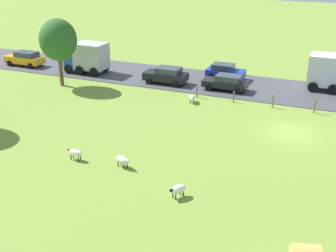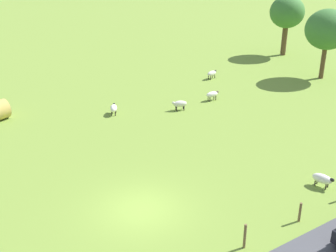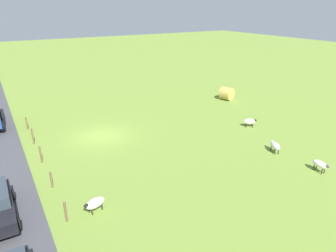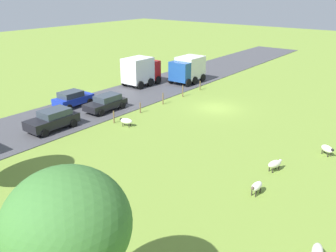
{
  "view_description": "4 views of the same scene",
  "coord_description": "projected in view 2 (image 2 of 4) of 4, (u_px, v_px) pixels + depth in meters",
  "views": [
    {
      "loc": [
        -31.75,
        -3.16,
        13.33
      ],
      "look_at": [
        -6.01,
        7.48,
        1.66
      ],
      "focal_mm": 47.49,
      "sensor_mm": 36.0,
      "label": 1
    },
    {
      "loc": [
        16.15,
        -9.1,
        12.65
      ],
      "look_at": [
        -5.26,
        5.06,
        1.3
      ],
      "focal_mm": 48.11,
      "sensor_mm": 36.0,
      "label": 2
    },
    {
      "loc": [
        6.83,
        22.11,
        9.83
      ],
      "look_at": [
        -3.76,
        4.14,
        1.54
      ],
      "focal_mm": 32.64,
      "sensor_mm": 36.0,
      "label": 3
    },
    {
      "loc": [
        -16.96,
        29.64,
        11.08
      ],
      "look_at": [
        -1.48,
        9.68,
        1.38
      ],
      "focal_mm": 38.47,
      "sensor_mm": 36.0,
      "label": 4
    }
  ],
  "objects": [
    {
      "name": "fence_post_2",
      "position": [
        245.0,
        236.0,
        19.16
      ],
      "size": [
        0.12,
        0.12,
        1.19
      ],
      "primitive_type": "cylinder",
      "color": "brown",
      "rests_on": "ground_plane"
    },
    {
      "name": "sheep_4",
      "position": [
        114.0,
        108.0,
        33.04
      ],
      "size": [
        1.11,
        0.94,
        0.74
      ],
      "color": "white",
      "rests_on": "ground_plane"
    },
    {
      "name": "ground_plane",
      "position": [
        141.0,
        209.0,
        22.03
      ],
      "size": [
        160.0,
        160.0,
        0.0
      ],
      "primitive_type": "plane",
      "color": "olive"
    },
    {
      "name": "sheep_0",
      "position": [
        180.0,
        104.0,
        33.8
      ],
      "size": [
        0.83,
        1.19,
        0.75
      ],
      "color": "silver",
      "rests_on": "ground_plane"
    },
    {
      "name": "sheep_2",
      "position": [
        323.0,
        179.0,
        23.77
      ],
      "size": [
        1.23,
        0.79,
        0.73
      ],
      "color": "white",
      "rests_on": "ground_plane"
    },
    {
      "name": "tree_2",
      "position": [
        287.0,
        13.0,
        46.94
      ],
      "size": [
        3.6,
        3.6,
        6.24
      ],
      "color": "brown",
      "rests_on": "ground_plane"
    },
    {
      "name": "sheep_1",
      "position": [
        212.0,
        94.0,
        35.7
      ],
      "size": [
        0.49,
        1.17,
        0.74
      ],
      "color": "white",
      "rests_on": "ground_plane"
    },
    {
      "name": "tree_1",
      "position": [
        328.0,
        30.0,
        39.45
      ],
      "size": [
        3.92,
        3.92,
        6.23
      ],
      "color": "brown",
      "rests_on": "ground_plane"
    },
    {
      "name": "fence_post_3",
      "position": [
        300.0,
        212.0,
        20.94
      ],
      "size": [
        0.12,
        0.12,
        1.01
      ],
      "primitive_type": "cylinder",
      "color": "brown",
      "rests_on": "ground_plane"
    },
    {
      "name": "sheep_3",
      "position": [
        212.0,
        73.0,
        40.83
      ],
      "size": [
        0.74,
        1.27,
        0.75
      ],
      "color": "silver",
      "rests_on": "ground_plane"
    }
  ]
}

